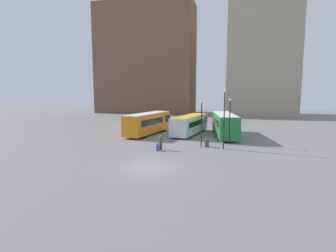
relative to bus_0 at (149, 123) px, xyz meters
The scene contains 12 objects.
ground_plane 17.91m from the bus_0, 71.73° to the right, with size 160.00×160.00×0.00m, color slate.
building_block_left 46.50m from the bus_0, 108.63° to the left, with size 29.63×12.85×32.78m.
building_block_right 48.22m from the bus_0, 64.78° to the left, with size 18.48×14.48×30.90m.
bus_0 is the anchor object (origin of this frame).
bus_1 6.29m from the bus_0, 13.67° to the left, with size 4.25×10.94×2.81m.
bus_2 11.21m from the bus_0, ahead, with size 4.24×11.63×3.23m.
traveler 11.38m from the bus_0, 65.53° to the right, with size 0.46×0.46×1.64m.
suitcase 11.79m from the bus_0, 67.40° to the right, with size 0.28×0.46×0.83m.
lamp_post_0 11.91m from the bus_0, 41.75° to the right, with size 0.28×0.28×5.30m.
lamp_post_1 13.20m from the bus_0, 24.67° to the right, with size 0.28×0.28×5.51m.
lamp_post_2 14.13m from the bus_0, 35.86° to the right, with size 0.28×0.28×6.54m.
trash_bin 12.05m from the bus_0, 38.29° to the right, with size 0.52×0.52×0.85m.
Camera 1 is at (6.49, -20.42, 6.19)m, focal length 28.00 mm.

